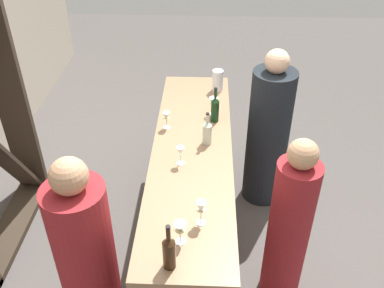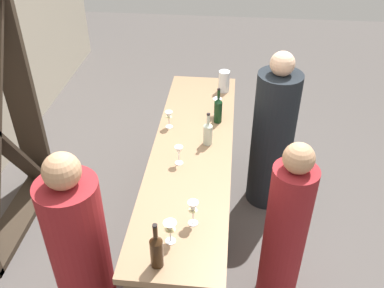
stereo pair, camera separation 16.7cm
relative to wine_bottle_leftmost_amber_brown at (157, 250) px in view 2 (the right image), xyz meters
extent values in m
plane|color=#4C4744|center=(1.11, -0.08, -1.10)|extent=(12.00, 12.00, 0.00)
cube|color=brown|center=(1.11, -0.08, -0.64)|extent=(2.39, 0.54, 0.93)
cube|color=#8C6B4C|center=(1.11, -0.08, -0.14)|extent=(2.47, 0.62, 0.05)
cube|color=#33281E|center=(1.74, 1.57, -0.10)|extent=(0.06, 0.28, 2.00)
cube|color=#33281E|center=(1.14, 1.57, -1.07)|extent=(1.26, 0.28, 0.06)
cylinder|color=#331E0F|center=(0.00, 0.00, -0.03)|extent=(0.07, 0.07, 0.19)
cone|color=#331E0F|center=(0.00, 0.00, 0.09)|extent=(0.07, 0.07, 0.04)
cylinder|color=#331E0F|center=(0.00, 0.00, 0.14)|extent=(0.03, 0.03, 0.08)
cylinder|color=black|center=(0.00, 0.00, 0.19)|extent=(0.03, 0.03, 0.01)
cylinder|color=#B7C6B2|center=(1.20, -0.20, -0.04)|extent=(0.07, 0.07, 0.16)
cone|color=#B7C6B2|center=(1.20, -0.20, 0.06)|extent=(0.07, 0.07, 0.03)
cylinder|color=#B7C6B2|center=(1.20, -0.20, 0.11)|extent=(0.03, 0.03, 0.07)
cylinder|color=black|center=(1.20, -0.20, 0.15)|extent=(0.03, 0.03, 0.01)
cylinder|color=black|center=(1.53, -0.26, -0.03)|extent=(0.07, 0.07, 0.19)
cone|color=black|center=(1.53, -0.26, 0.09)|extent=(0.07, 0.07, 0.04)
cylinder|color=black|center=(1.53, -0.26, 0.14)|extent=(0.02, 0.02, 0.08)
cylinder|color=black|center=(1.53, -0.26, 0.19)|extent=(0.03, 0.03, 0.01)
cylinder|color=white|center=(1.64, -0.24, -0.12)|extent=(0.06, 0.06, 0.00)
cylinder|color=white|center=(1.64, -0.24, -0.07)|extent=(0.01, 0.01, 0.08)
cone|color=white|center=(1.64, -0.24, 0.00)|extent=(0.07, 0.07, 0.07)
cone|color=beige|center=(1.64, -0.24, -0.02)|extent=(0.06, 0.06, 0.02)
cylinder|color=white|center=(0.34, -0.17, -0.12)|extent=(0.06, 0.06, 0.00)
cylinder|color=white|center=(0.34, -0.17, -0.07)|extent=(0.01, 0.01, 0.08)
cone|color=white|center=(0.34, -0.17, 0.01)|extent=(0.07, 0.07, 0.09)
cone|color=beige|center=(0.34, -0.17, -0.02)|extent=(0.06, 0.06, 0.03)
cylinder|color=white|center=(0.18, -0.05, -0.12)|extent=(0.06, 0.06, 0.00)
cylinder|color=white|center=(0.18, -0.05, -0.07)|extent=(0.01, 0.01, 0.08)
cone|color=white|center=(0.18, -0.05, 0.00)|extent=(0.08, 0.08, 0.07)
cone|color=beige|center=(0.18, -0.05, -0.03)|extent=(0.07, 0.07, 0.02)
cylinder|color=white|center=(0.93, 0.00, -0.12)|extent=(0.06, 0.06, 0.00)
cylinder|color=white|center=(0.93, 0.00, -0.08)|extent=(0.01, 0.01, 0.08)
cone|color=white|center=(0.93, 0.00, 0.00)|extent=(0.06, 0.06, 0.07)
cylinder|color=white|center=(1.41, 0.14, -0.12)|extent=(0.06, 0.06, 0.00)
cylinder|color=white|center=(1.41, 0.14, -0.08)|extent=(0.01, 0.01, 0.07)
cone|color=white|center=(1.41, 0.14, -0.01)|extent=(0.06, 0.06, 0.07)
cone|color=beige|center=(1.41, 0.14, -0.03)|extent=(0.05, 0.05, 0.02)
cylinder|color=silver|center=(2.08, -0.28, -0.02)|extent=(0.10, 0.10, 0.20)
cylinder|color=maroon|center=(0.61, -0.79, -0.48)|extent=(0.39, 0.39, 1.24)
sphere|color=tan|center=(0.61, -0.79, 0.23)|extent=(0.20, 0.20, 0.20)
cylinder|color=black|center=(1.72, -0.76, -0.42)|extent=(0.48, 0.48, 1.35)
sphere|color=#D8AD8C|center=(1.72, -0.76, 0.35)|extent=(0.21, 0.21, 0.21)
cylinder|color=maroon|center=(0.26, 0.57, -0.45)|extent=(0.45, 0.45, 1.30)
sphere|color=tan|center=(0.26, 0.57, 0.30)|extent=(0.23, 0.23, 0.23)
camera|label=1|loc=(-1.54, -0.19, 1.82)|focal=39.89mm
camera|label=2|loc=(-1.53, -0.35, 1.82)|focal=39.89mm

